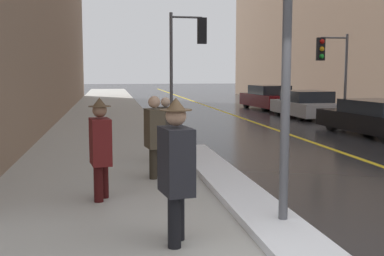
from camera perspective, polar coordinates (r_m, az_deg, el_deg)
sidewalk_slab at (r=19.63m, az=-10.11°, el=0.55°), size 4.00×80.00×0.01m
road_centre_stripe at (r=20.49m, az=6.92°, el=0.85°), size 0.16×80.00×0.00m
snow_bank_curb at (r=8.90m, az=4.20°, el=-6.33°), size 0.80×8.27×0.12m
traffic_light_near at (r=17.00m, az=-0.29°, el=9.69°), size 1.31×0.34×4.09m
traffic_light_far at (r=20.07m, az=16.07°, el=7.86°), size 1.31×0.32×3.56m
pedestrian_in_glasses at (r=5.69m, az=-1.93°, el=-4.47°), size 0.40×0.77×1.77m
pedestrian_nearside at (r=7.80m, az=-10.81°, el=-1.99°), size 0.37×0.74×1.66m
pedestrian_trailing at (r=9.31m, az=-4.47°, el=-0.58°), size 0.38×0.56×1.60m
pedestrian_with_shoulder_bag at (r=11.11m, az=-3.16°, el=0.25°), size 0.35×0.71×1.48m
parked_car_black at (r=16.78m, az=21.16°, el=1.05°), size 2.16×4.94×1.15m
parked_car_silver at (r=22.49m, az=13.32°, el=2.69°), size 1.92×4.29×1.22m
parked_car_maroon at (r=27.23m, az=9.05°, el=3.56°), size 2.13×4.56×1.32m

